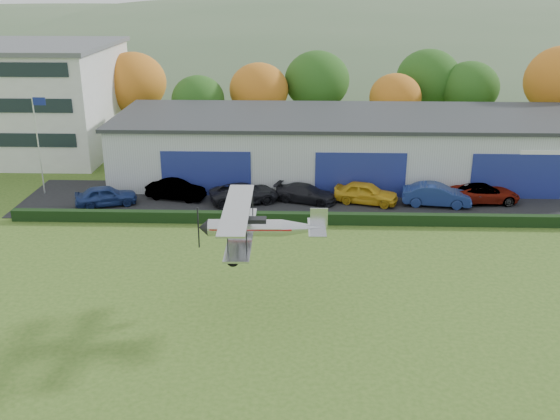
{
  "coord_description": "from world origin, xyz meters",
  "views": [
    {
      "loc": [
        0.32,
        -24.93,
        16.21
      ],
      "look_at": [
        -0.8,
        9.11,
        3.62
      ],
      "focal_mm": 40.47,
      "sensor_mm": 36.0,
      "label": 1
    }
  ],
  "objects_px": {
    "flagpole": "(38,135)",
    "car_4": "(366,193)",
    "car_0": "(106,196)",
    "hangar": "(355,145)",
    "car_3": "(306,193)",
    "office_block": "(8,98)",
    "car_5": "(436,195)",
    "car_6": "(484,193)",
    "car_2": "(245,193)",
    "biplane": "(256,226)",
    "car_1": "(176,190)"
  },
  "relations": [
    {
      "from": "biplane",
      "to": "car_3",
      "type": "bearing_deg",
      "value": 79.95
    },
    {
      "from": "car_0",
      "to": "car_5",
      "type": "xyz_separation_m",
      "value": [
        24.81,
        0.8,
        0.07
      ]
    },
    {
      "from": "flagpole",
      "to": "car_5",
      "type": "bearing_deg",
      "value": -3.45
    },
    {
      "from": "office_block",
      "to": "biplane",
      "type": "xyz_separation_m",
      "value": [
        26.18,
        -30.77,
        -0.67
      ]
    },
    {
      "from": "office_block",
      "to": "car_6",
      "type": "height_order",
      "value": "office_block"
    },
    {
      "from": "flagpole",
      "to": "car_4",
      "type": "height_order",
      "value": "flagpole"
    },
    {
      "from": "office_block",
      "to": "car_6",
      "type": "relative_size",
      "value": 3.95
    },
    {
      "from": "office_block",
      "to": "car_3",
      "type": "relative_size",
      "value": 4.38
    },
    {
      "from": "car_3",
      "to": "biplane",
      "type": "xyz_separation_m",
      "value": [
        -2.61,
        -16.42,
        3.81
      ]
    },
    {
      "from": "hangar",
      "to": "car_4",
      "type": "xyz_separation_m",
      "value": [
        0.34,
        -7.49,
        -1.79
      ]
    },
    {
      "from": "office_block",
      "to": "car_2",
      "type": "bearing_deg",
      "value": -31.24
    },
    {
      "from": "flagpole",
      "to": "car_0",
      "type": "relative_size",
      "value": 1.78
    },
    {
      "from": "car_0",
      "to": "car_6",
      "type": "relative_size",
      "value": 0.86
    },
    {
      "from": "car_4",
      "to": "car_6",
      "type": "relative_size",
      "value": 0.92
    },
    {
      "from": "hangar",
      "to": "car_4",
      "type": "distance_m",
      "value": 7.71
    },
    {
      "from": "biplane",
      "to": "car_6",
      "type": "bearing_deg",
      "value": 44.85
    },
    {
      "from": "car_3",
      "to": "car_2",
      "type": "bearing_deg",
      "value": 111.87
    },
    {
      "from": "office_block",
      "to": "car_5",
      "type": "distance_m",
      "value": 41.57
    },
    {
      "from": "car_0",
      "to": "car_4",
      "type": "distance_m",
      "value": 19.61
    },
    {
      "from": "car_2",
      "to": "car_3",
      "type": "relative_size",
      "value": 1.12
    },
    {
      "from": "car_5",
      "to": "biplane",
      "type": "relative_size",
      "value": 0.69
    },
    {
      "from": "car_2",
      "to": "car_3",
      "type": "distance_m",
      "value": 4.67
    },
    {
      "from": "car_3",
      "to": "car_6",
      "type": "distance_m",
      "value": 13.59
    },
    {
      "from": "office_block",
      "to": "biplane",
      "type": "bearing_deg",
      "value": -49.61
    },
    {
      "from": "hangar",
      "to": "office_block",
      "type": "height_order",
      "value": "office_block"
    },
    {
      "from": "car_1",
      "to": "car_5",
      "type": "xyz_separation_m",
      "value": [
        19.84,
        -0.82,
        0.09
      ]
    },
    {
      "from": "hangar",
      "to": "car_1",
      "type": "distance_m",
      "value": 15.99
    },
    {
      "from": "car_0",
      "to": "car_5",
      "type": "relative_size",
      "value": 0.89
    },
    {
      "from": "car_6",
      "to": "car_5",
      "type": "bearing_deg",
      "value": 96.71
    },
    {
      "from": "car_0",
      "to": "car_3",
      "type": "bearing_deg",
      "value": -103.98
    },
    {
      "from": "hangar",
      "to": "car_4",
      "type": "relative_size",
      "value": 8.44
    },
    {
      "from": "car_1",
      "to": "car_2",
      "type": "bearing_deg",
      "value": -83.69
    },
    {
      "from": "car_5",
      "to": "car_6",
      "type": "xyz_separation_m",
      "value": [
        3.79,
        0.77,
        -0.11
      ]
    },
    {
      "from": "flagpole",
      "to": "car_4",
      "type": "relative_size",
      "value": 1.66
    },
    {
      "from": "car_0",
      "to": "car_3",
      "type": "xyz_separation_m",
      "value": [
        15.01,
        1.3,
        -0.08
      ]
    },
    {
      "from": "biplane",
      "to": "car_1",
      "type": "bearing_deg",
      "value": 112.91
    },
    {
      "from": "car_1",
      "to": "car_4",
      "type": "distance_m",
      "value": 14.61
    },
    {
      "from": "car_2",
      "to": "office_block",
      "type": "bearing_deg",
      "value": 42.23
    },
    {
      "from": "hangar",
      "to": "office_block",
      "type": "relative_size",
      "value": 1.97
    },
    {
      "from": "car_0",
      "to": "car_6",
      "type": "distance_m",
      "value": 28.64
    },
    {
      "from": "car_2",
      "to": "car_4",
      "type": "bearing_deg",
      "value": -105.75
    },
    {
      "from": "flagpole",
      "to": "car_3",
      "type": "relative_size",
      "value": 1.7
    },
    {
      "from": "hangar",
      "to": "car_0",
      "type": "relative_size",
      "value": 9.02
    },
    {
      "from": "flagpole",
      "to": "car_1",
      "type": "relative_size",
      "value": 1.77
    },
    {
      "from": "office_block",
      "to": "car_4",
      "type": "height_order",
      "value": "office_block"
    },
    {
      "from": "flagpole",
      "to": "car_0",
      "type": "distance_m",
      "value": 7.4
    },
    {
      "from": "car_2",
      "to": "car_4",
      "type": "distance_m",
      "value": 9.22
    },
    {
      "from": "car_5",
      "to": "car_2",
      "type": "bearing_deg",
      "value": 96.51
    },
    {
      "from": "car_2",
      "to": "car_6",
      "type": "xyz_separation_m",
      "value": [
        18.25,
        0.57,
        -0.01
      ]
    },
    {
      "from": "flagpole",
      "to": "car_4",
      "type": "bearing_deg",
      "value": -3.43
    }
  ]
}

